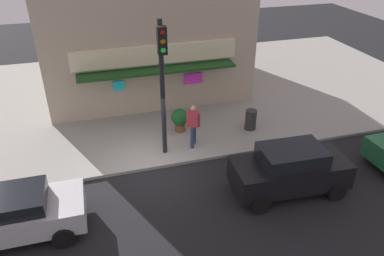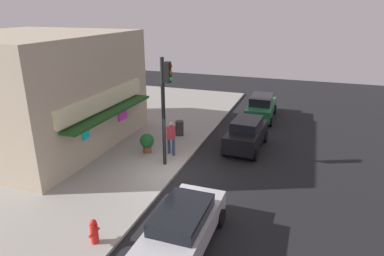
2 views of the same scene
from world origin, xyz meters
name	(u,v)px [view 1 (image 1 of 2)]	position (x,y,z in m)	size (l,w,h in m)	color
ground_plane	(148,171)	(0.00, 0.00, 0.00)	(50.51, 50.51, 0.00)	black
sidewalk	(125,97)	(0.00, 6.78, 0.06)	(33.67, 13.57, 0.13)	gray
corner_building	(139,25)	(1.35, 9.02, 3.18)	(9.86, 9.90, 6.12)	tan
traffic_light	(162,73)	(0.87, 0.80, 3.51)	(0.32, 0.58, 5.29)	black
trash_can	(251,120)	(4.92, 1.69, 0.57)	(0.50, 0.50, 0.89)	#2D2D2D
pedestrian	(193,124)	(2.10, 1.06, 1.12)	(0.54, 0.55, 1.81)	navy
potted_plant_by_doorway	(180,119)	(1.87, 2.36, 0.73)	(0.76, 0.76, 1.05)	brown
parked_car_black	(290,169)	(4.48, -2.48, 0.88)	(4.00, 2.06, 1.72)	black
parked_car_silver	(5,215)	(-4.53, -2.08, 0.79)	(4.49, 2.01, 1.49)	#B7B7BC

